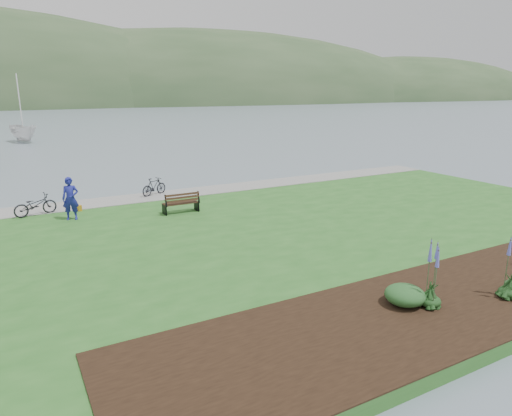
{
  "coord_description": "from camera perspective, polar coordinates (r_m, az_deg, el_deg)",
  "views": [
    {
      "loc": [
        -9.84,
        -17.55,
        6.24
      ],
      "look_at": [
        -0.74,
        -1.07,
        1.3
      ],
      "focal_mm": 32.0,
      "sensor_mm": 36.0,
      "label": 1
    }
  ],
  "objects": [
    {
      "name": "sailboat",
      "position": [
        61.95,
        -26.93,
        7.34
      ],
      "size": [
        11.97,
        12.09,
        25.3
      ],
      "primitive_type": "imported",
      "rotation": [
        0.0,
        0.0,
        0.29
      ],
      "color": "silver",
      "rests_on": "ground"
    },
    {
      "name": "pannier",
      "position": [
        24.09,
        -21.2,
        0.0
      ],
      "size": [
        0.21,
        0.28,
        0.28
      ],
      "primitive_type": "cube",
      "rotation": [
        0.0,
        0.0,
        0.14
      ],
      "color": "#BF8216",
      "rests_on": "lawn"
    },
    {
      "name": "park_bench",
      "position": [
        22.27,
        -9.32,
        0.69
      ],
      "size": [
        1.71,
        0.7,
        1.05
      ],
      "rotation": [
        0.0,
        0.0,
        -0.01
      ],
      "color": "black",
      "rests_on": "lawn"
    },
    {
      "name": "ground",
      "position": [
        21.07,
        0.35,
        -2.53
      ],
      "size": [
        600.0,
        600.0,
        0.0
      ],
      "primitive_type": "plane",
      "color": "slate",
      "rests_on": "ground"
    },
    {
      "name": "shrub_0",
      "position": [
        13.46,
        18.12,
        -10.3
      ],
      "size": [
        1.11,
        1.11,
        0.55
      ],
      "primitive_type": "ellipsoid",
      "color": "#1E4C21",
      "rests_on": "garden_bed"
    },
    {
      "name": "bicycle_b",
      "position": [
        26.3,
        -12.63,
        2.63
      ],
      "size": [
        1.13,
        1.72,
        1.0
      ],
      "primitive_type": "imported",
      "rotation": [
        0.0,
        0.0,
        2.0
      ],
      "color": "black",
      "rests_on": "lawn"
    },
    {
      "name": "bicycle_a",
      "position": [
        23.95,
        -25.89,
        0.34
      ],
      "size": [
        1.15,
        2.06,
        1.02
      ],
      "primitive_type": "imported",
      "rotation": [
        0.0,
        0.0,
        1.83
      ],
      "color": "black",
      "rests_on": "lawn"
    },
    {
      "name": "far_hillside",
      "position": [
        190.01,
        -20.3,
        11.92
      ],
      "size": [
        580.0,
        80.0,
        38.0
      ],
      "primitive_type": null,
      "color": "#314B2A",
      "rests_on": "ground"
    },
    {
      "name": "person",
      "position": [
        22.39,
        -22.22,
        1.53
      ],
      "size": [
        0.97,
        0.79,
        2.32
      ],
      "primitive_type": "imported",
      "rotation": [
        0.0,
        0.0,
        -0.28
      ],
      "color": "navy",
      "rests_on": "lawn"
    },
    {
      "name": "shoreline_path",
      "position": [
        26.99,
        -6.83,
        2.13
      ],
      "size": [
        34.0,
        2.2,
        0.03
      ],
      "primitive_type": "cube",
      "color": "gray",
      "rests_on": "lawn"
    },
    {
      "name": "echium_4",
      "position": [
        13.36,
        21.15,
        -7.92
      ],
      "size": [
        0.62,
        0.62,
        2.31
      ],
      "color": "#133413",
      "rests_on": "garden_bed"
    },
    {
      "name": "lawn",
      "position": [
        19.37,
        3.25,
        -3.49
      ],
      "size": [
        34.0,
        20.0,
        0.4
      ],
      "primitive_type": "cube",
      "color": "#265E21",
      "rests_on": "ground"
    },
    {
      "name": "garden_bed",
      "position": [
        16.08,
        28.08,
        -8.33
      ],
      "size": [
        24.0,
        4.4,
        0.04
      ],
      "primitive_type": "cube",
      "color": "black",
      "rests_on": "lawn"
    }
  ]
}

